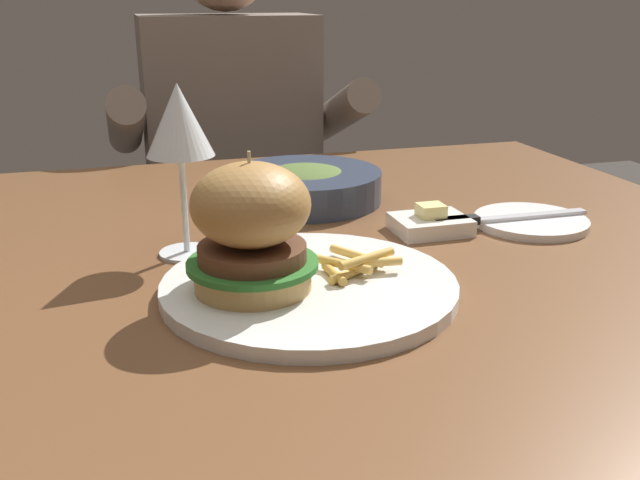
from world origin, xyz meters
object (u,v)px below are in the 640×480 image
at_px(butter_dish, 430,223).
at_px(diner_person, 234,209).
at_px(wine_glass, 179,126).
at_px(bread_plate, 529,221).
at_px(table_knife, 495,217).
at_px(burger_sandwich, 251,227).
at_px(main_plate, 309,287).
at_px(soup_bowl, 305,185).

bearing_deg(butter_dish, diner_person, 99.08).
distance_m(wine_glass, bread_plate, 0.46).
relative_size(bread_plate, table_knife, 0.67).
bearing_deg(table_knife, burger_sandwich, -157.67).
distance_m(main_plate, burger_sandwich, 0.09).
distance_m(wine_glass, diner_person, 0.84).
xyz_separation_m(main_plate, burger_sandwich, (-0.06, -0.00, 0.07)).
bearing_deg(diner_person, burger_sandwich, -98.30).
bearing_deg(burger_sandwich, wine_glass, 107.28).
xyz_separation_m(burger_sandwich, wine_glass, (-0.05, 0.15, 0.07)).
relative_size(wine_glass, table_knife, 0.90).
relative_size(burger_sandwich, diner_person, 0.11).
xyz_separation_m(wine_glass, table_knife, (0.38, -0.01, -0.13)).
bearing_deg(burger_sandwich, table_knife, 22.33).
xyz_separation_m(table_knife, diner_person, (-0.21, 0.76, -0.19)).
xyz_separation_m(main_plate, butter_dish, (0.20, 0.14, 0.00)).
distance_m(wine_glass, table_knife, 0.41).
height_order(burger_sandwich, table_knife, burger_sandwich).
height_order(main_plate, wine_glass, wine_glass).
xyz_separation_m(wine_glass, butter_dish, (0.30, -0.00, -0.14)).
distance_m(butter_dish, soup_bowl, 0.21).
relative_size(main_plate, bread_plate, 2.04).
bearing_deg(burger_sandwich, main_plate, 3.49).
xyz_separation_m(bread_plate, soup_bowl, (-0.25, 0.18, 0.02)).
relative_size(burger_sandwich, table_knife, 0.62).
relative_size(wine_glass, butter_dish, 2.12).
bearing_deg(main_plate, soup_bowl, 75.35).
bearing_deg(burger_sandwich, soup_bowl, 66.54).
bearing_deg(wine_glass, bread_plate, -1.53).
bearing_deg(soup_bowl, main_plate, -104.65).
bearing_deg(table_knife, soup_bowl, 137.06).
bearing_deg(butter_dish, table_knife, -4.12).
bearing_deg(butter_dish, main_plate, -144.11).
height_order(burger_sandwich, wine_glass, wine_glass).
bearing_deg(table_knife, main_plate, -154.31).
bearing_deg(bread_plate, diner_person, 108.61).
xyz_separation_m(wine_glass, diner_person, (0.18, 0.75, -0.32)).
distance_m(bread_plate, diner_person, 0.82).
relative_size(main_plate, butter_dish, 3.23).
distance_m(main_plate, butter_dish, 0.24).
xyz_separation_m(burger_sandwich, butter_dish, (0.25, 0.14, -0.06)).
height_order(wine_glass, diner_person, diner_person).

